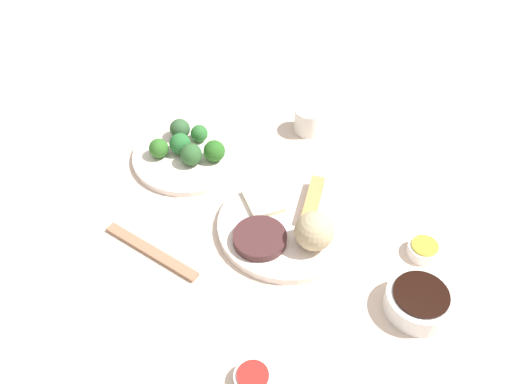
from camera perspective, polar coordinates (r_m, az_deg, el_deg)
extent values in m
cube|color=beige|center=(1.04, 3.92, -4.81)|extent=(2.20, 2.20, 0.02)
cylinder|color=white|center=(1.03, 3.24, -3.51)|extent=(0.26, 0.26, 0.02)
sphere|color=tan|center=(0.97, 6.12, -4.10)|extent=(0.07, 0.07, 0.07)
cube|color=tan|center=(1.05, 5.97, -0.91)|extent=(0.06, 0.11, 0.02)
cube|color=beige|center=(1.05, 0.71, -0.93)|extent=(0.08, 0.09, 0.01)
cylinder|color=#462526|center=(0.99, 0.40, -4.87)|extent=(0.10, 0.10, 0.02)
cylinder|color=white|center=(1.18, -7.02, 3.86)|extent=(0.24, 0.24, 0.01)
sphere|color=#276C31|center=(1.16, -7.94, 5.03)|extent=(0.05, 0.05, 0.05)
sphere|color=#305F2F|center=(1.13, -6.81, 3.92)|extent=(0.05, 0.05, 0.05)
sphere|color=#2A6720|center=(1.14, -4.39, 4.30)|extent=(0.05, 0.05, 0.05)
sphere|color=#2D6D2F|center=(1.19, -5.96, 6.12)|extent=(0.04, 0.04, 0.04)
sphere|color=#345C33|center=(1.20, -7.98, 6.56)|extent=(0.04, 0.04, 0.04)
sphere|color=#326E26|center=(1.16, -10.14, 4.53)|extent=(0.04, 0.04, 0.04)
cylinder|color=white|center=(0.95, 16.66, -10.94)|extent=(0.11, 0.11, 0.04)
cylinder|color=black|center=(0.94, 16.94, -10.20)|extent=(0.09, 0.09, 0.00)
cylinder|color=white|center=(1.03, 17.13, -5.82)|extent=(0.06, 0.06, 0.02)
cylinder|color=gold|center=(1.02, 17.28, -5.38)|extent=(0.05, 0.05, 0.00)
cylinder|color=white|center=(0.86, -0.32, -18.99)|extent=(0.06, 0.06, 0.02)
cylinder|color=red|center=(0.85, -0.32, -18.62)|extent=(0.05, 0.05, 0.00)
cylinder|color=silver|center=(1.23, 5.54, 7.49)|extent=(0.06, 0.06, 0.06)
cube|color=#9D7455|center=(1.01, -10.93, -6.11)|extent=(0.17, 0.15, 0.01)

